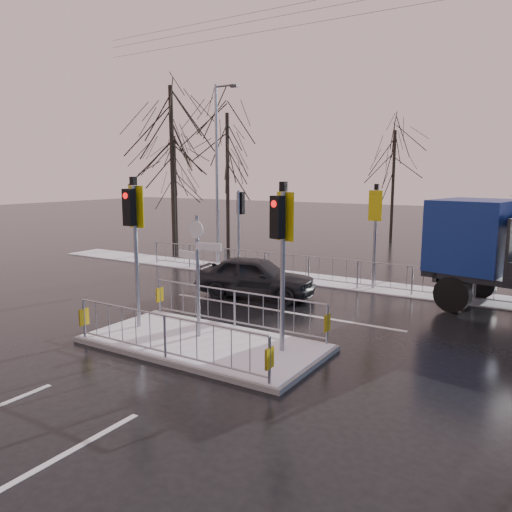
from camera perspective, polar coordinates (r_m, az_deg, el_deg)
The scene contains 12 objects.
ground at distance 12.64m, azimuth -6.01°, elevation -10.18°, with size 120.00×120.00×0.00m, color black.
snow_verge at distance 19.87m, azimuth 9.38°, elevation -2.98°, with size 30.00×2.00×0.04m, color white.
lane_markings at distance 12.40m, azimuth -6.98°, elevation -10.58°, with size 8.00×11.38×0.01m.
traffic_island at distance 12.53m, azimuth -6.06°, elevation -8.47°, with size 6.00×3.04×4.15m.
far_kerb_fixtures at distance 19.11m, azimuth 9.69°, elevation -0.42°, with size 18.00×0.65×3.83m.
car_far_lane at distance 17.24m, azimuth -0.07°, elevation -2.39°, with size 1.67×4.16×1.42m, color black.
flatbed_truck at distance 17.07m, azimuth 26.89°, elevation 0.26°, with size 7.76×4.10×3.42m.
tree_near_a at distance 27.16m, azimuth -9.62°, elevation 13.21°, with size 4.75×4.75×8.97m.
tree_near_b at distance 26.75m, azimuth -3.29°, elevation 11.31°, with size 4.00×4.00×7.55m.
tree_near_c at distance 30.30m, azimuth -9.25°, elevation 9.76°, with size 3.50×3.50×6.61m.
tree_far_a at distance 32.75m, azimuth 15.48°, elevation 10.06°, with size 3.75×3.75×7.08m.
street_lamp_left at distance 23.38m, azimuth -4.37°, elevation 9.99°, with size 1.25×0.18×8.20m.
Camera 1 is at (7.36, -9.38, 4.21)m, focal length 35.00 mm.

